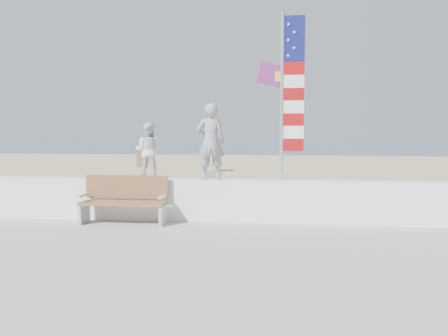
{
  "coord_description": "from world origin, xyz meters",
  "views": [
    {
      "loc": [
        1.29,
        -8.07,
        2.19
      ],
      "look_at": [
        0.2,
        1.8,
        1.35
      ],
      "focal_mm": 38.0,
      "sensor_mm": 36.0,
      "label": 1
    }
  ],
  "objects_px": {
    "flag": "(288,89)",
    "bench": "(124,199)",
    "adult": "(211,142)",
    "child": "(148,151)"
  },
  "relations": [
    {
      "from": "bench",
      "to": "child",
      "type": "bearing_deg",
      "value": 48.22
    },
    {
      "from": "child",
      "to": "flag",
      "type": "relative_size",
      "value": 0.35
    },
    {
      "from": "adult",
      "to": "flag",
      "type": "xyz_separation_m",
      "value": [
        1.64,
        -0.0,
        1.09
      ]
    },
    {
      "from": "adult",
      "to": "bench",
      "type": "xyz_separation_m",
      "value": [
        -1.78,
        -0.45,
        -1.21
      ]
    },
    {
      "from": "bench",
      "to": "flag",
      "type": "distance_m",
      "value": 4.15
    },
    {
      "from": "adult",
      "to": "bench",
      "type": "distance_m",
      "value": 2.2
    },
    {
      "from": "flag",
      "to": "bench",
      "type": "bearing_deg",
      "value": -172.43
    },
    {
      "from": "bench",
      "to": "flag",
      "type": "height_order",
      "value": "flag"
    },
    {
      "from": "child",
      "to": "flag",
      "type": "bearing_deg",
      "value": -175.49
    },
    {
      "from": "adult",
      "to": "child",
      "type": "distance_m",
      "value": 1.39
    }
  ]
}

